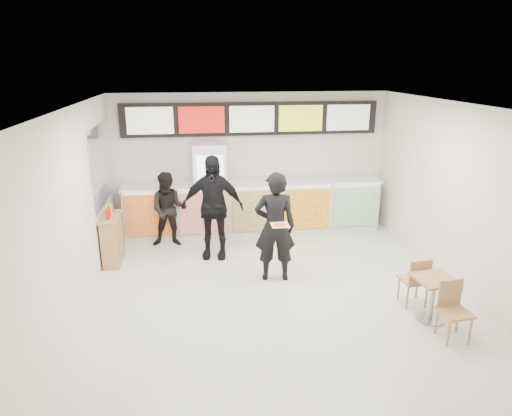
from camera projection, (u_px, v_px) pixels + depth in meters
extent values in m
plane|color=beige|center=(279.00, 300.00, 7.25)|extent=(7.00, 7.00, 0.00)
plane|color=white|center=(282.00, 108.00, 6.34)|extent=(7.00, 7.00, 0.00)
plane|color=silver|center=(251.00, 162.00, 10.10)|extent=(6.00, 0.00, 6.00)
plane|color=silver|center=(71.00, 219.00, 6.41)|extent=(0.00, 7.00, 7.00)
plane|color=silver|center=(468.00, 202.00, 7.18)|extent=(0.00, 7.00, 7.00)
cube|color=silver|center=(254.00, 208.00, 10.01)|extent=(5.50, 0.70, 1.10)
cube|color=silver|center=(254.00, 183.00, 9.84)|extent=(5.56, 0.76, 0.04)
cube|color=red|center=(150.00, 215.00, 9.35)|extent=(0.99, 0.02, 0.90)
cube|color=#DA3071|center=(204.00, 213.00, 9.49)|extent=(0.99, 0.02, 0.90)
cube|color=brown|center=(256.00, 211.00, 9.63)|extent=(0.99, 0.02, 0.90)
cube|color=yellow|center=(307.00, 209.00, 9.78)|extent=(0.99, 0.02, 0.90)
cube|color=green|center=(356.00, 207.00, 9.92)|extent=(0.99, 0.02, 0.90)
cube|color=black|center=(251.00, 119.00, 9.73)|extent=(5.50, 0.12, 0.70)
cube|color=white|center=(150.00, 121.00, 9.39)|extent=(0.95, 0.02, 0.55)
cube|color=red|center=(202.00, 120.00, 9.53)|extent=(0.95, 0.02, 0.55)
cube|color=white|center=(252.00, 119.00, 9.66)|extent=(0.95, 0.02, 0.55)
cube|color=yellow|center=(301.00, 118.00, 9.80)|extent=(0.95, 0.02, 0.55)
cube|color=silver|center=(348.00, 118.00, 9.94)|extent=(0.95, 0.02, 0.55)
cube|color=white|center=(210.00, 189.00, 9.77)|extent=(0.70, 0.65, 2.00)
cube|color=white|center=(211.00, 191.00, 9.43)|extent=(0.54, 0.02, 1.50)
cylinder|color=#1C9C1C|center=(202.00, 219.00, 9.63)|extent=(0.07, 0.07, 0.22)
cylinder|color=orange|center=(208.00, 218.00, 9.65)|extent=(0.07, 0.07, 0.22)
cylinder|color=red|center=(215.00, 218.00, 9.66)|extent=(0.07, 0.07, 0.22)
cylinder|color=blue|center=(222.00, 218.00, 9.68)|extent=(0.07, 0.07, 0.22)
cylinder|color=orange|center=(201.00, 201.00, 9.51)|extent=(0.07, 0.07, 0.22)
cylinder|color=red|center=(208.00, 201.00, 9.53)|extent=(0.07, 0.07, 0.22)
cylinder|color=blue|center=(214.00, 201.00, 9.55)|extent=(0.07, 0.07, 0.22)
cylinder|color=#1C9C1C|center=(221.00, 201.00, 9.57)|extent=(0.07, 0.07, 0.22)
cylinder|color=red|center=(200.00, 184.00, 9.40)|extent=(0.07, 0.07, 0.22)
cylinder|color=blue|center=(207.00, 184.00, 9.41)|extent=(0.07, 0.07, 0.22)
cylinder|color=#1C9C1C|center=(214.00, 183.00, 9.43)|extent=(0.07, 0.07, 0.22)
cylinder|color=orange|center=(221.00, 183.00, 9.45)|extent=(0.07, 0.07, 0.22)
cylinder|color=blue|center=(200.00, 166.00, 9.28)|extent=(0.07, 0.07, 0.22)
cylinder|color=#1C9C1C|center=(207.00, 166.00, 9.30)|extent=(0.07, 0.07, 0.22)
cylinder|color=orange|center=(213.00, 165.00, 9.32)|extent=(0.07, 0.07, 0.22)
cylinder|color=red|center=(220.00, 165.00, 9.33)|extent=(0.07, 0.07, 0.22)
cube|color=#B2B7BF|center=(102.00, 165.00, 8.64)|extent=(0.01, 2.00, 1.50)
imported|color=black|center=(275.00, 227.00, 7.68)|extent=(0.74, 0.52, 1.91)
imported|color=black|center=(169.00, 209.00, 9.19)|extent=(0.78, 0.62, 1.54)
imported|color=black|center=(213.00, 207.00, 8.59)|extent=(1.24, 0.69, 2.00)
cube|color=beige|center=(280.00, 225.00, 7.20)|extent=(0.28, 0.28, 0.01)
cone|color=#CC7233|center=(280.00, 224.00, 7.19)|extent=(0.36, 0.36, 0.02)
cube|color=tan|center=(435.00, 279.00, 6.48)|extent=(0.60, 0.60, 0.04)
cylinder|color=gray|center=(432.00, 300.00, 6.59)|extent=(0.07, 0.07, 0.65)
cylinder|color=gray|center=(430.00, 319.00, 6.68)|extent=(0.40, 0.40, 0.03)
cube|color=tan|center=(455.00, 313.00, 6.10)|extent=(0.42, 0.42, 0.04)
cube|color=tan|center=(450.00, 293.00, 6.20)|extent=(0.36, 0.07, 0.38)
cube|color=tan|center=(414.00, 280.00, 7.02)|extent=(0.42, 0.42, 0.04)
cube|color=tan|center=(420.00, 272.00, 6.79)|extent=(0.36, 0.07, 0.38)
cube|color=tan|center=(113.00, 240.00, 8.49)|extent=(0.29, 0.78, 0.88)
cube|color=tan|center=(110.00, 217.00, 8.35)|extent=(0.33, 0.82, 0.04)
cylinder|color=red|center=(108.00, 215.00, 8.11)|extent=(0.06, 0.06, 0.18)
cylinder|color=red|center=(109.00, 212.00, 8.27)|extent=(0.06, 0.06, 0.18)
cylinder|color=yellow|center=(111.00, 210.00, 8.43)|extent=(0.06, 0.06, 0.18)
cylinder|color=brown|center=(112.00, 207.00, 8.57)|extent=(0.06, 0.06, 0.18)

